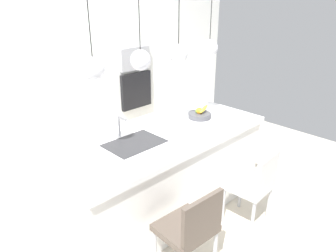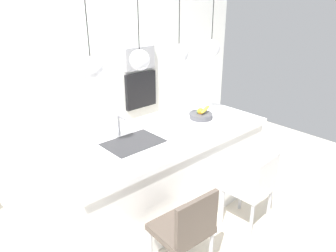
# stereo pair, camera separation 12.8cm
# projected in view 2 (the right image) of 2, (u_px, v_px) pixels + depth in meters

# --- Properties ---
(floor) EXTENTS (6.60, 6.60, 0.00)m
(floor) POSITION_uv_depth(u_px,v_px,m) (162.00, 207.00, 3.73)
(floor) COLOR beige
(floor) RESTS_ON ground
(back_wall) EXTENTS (6.00, 0.10, 2.60)m
(back_wall) POSITION_uv_depth(u_px,v_px,m) (81.00, 73.00, 4.36)
(back_wall) COLOR white
(back_wall) RESTS_ON ground
(kitchen_island) EXTENTS (2.39, 1.04, 0.95)m
(kitchen_island) POSITION_uv_depth(u_px,v_px,m) (161.00, 172.00, 3.55)
(kitchen_island) COLOR white
(kitchen_island) RESTS_ON ground
(sink_basin) EXTENTS (0.56, 0.40, 0.02)m
(sink_basin) POSITION_uv_depth(u_px,v_px,m) (133.00, 143.00, 3.14)
(sink_basin) COLOR #2D2D30
(sink_basin) RESTS_ON kitchen_island
(faucet) EXTENTS (0.02, 0.17, 0.22)m
(faucet) POSITION_uv_depth(u_px,v_px,m) (120.00, 123.00, 3.23)
(faucet) COLOR silver
(faucet) RESTS_ON kitchen_island
(fruit_bowl) EXTENTS (0.27, 0.27, 0.15)m
(fruit_bowl) POSITION_uv_depth(u_px,v_px,m) (201.00, 115.00, 3.74)
(fruit_bowl) COLOR #4C4C51
(fruit_bowl) RESTS_ON kitchen_island
(microwave) EXTENTS (0.54, 0.08, 0.34)m
(microwave) POSITION_uv_depth(u_px,v_px,m) (139.00, 58.00, 4.86)
(microwave) COLOR #9E9EA3
(microwave) RESTS_ON back_wall
(oven) EXTENTS (0.56, 0.08, 0.56)m
(oven) POSITION_uv_depth(u_px,v_px,m) (140.00, 90.00, 5.05)
(oven) COLOR black
(oven) RESTS_ON back_wall
(chair_near) EXTENTS (0.48, 0.44, 0.87)m
(chair_near) POSITION_uv_depth(u_px,v_px,m) (186.00, 228.00, 2.65)
(chair_near) COLOR brown
(chair_near) RESTS_ON ground
(chair_middle) EXTENTS (0.43, 0.43, 0.85)m
(chair_middle) POSITION_uv_depth(u_px,v_px,m) (253.00, 186.00, 3.26)
(chair_middle) COLOR silver
(chair_middle) RESTS_ON ground
(pendant_light_left) EXTENTS (0.19, 0.19, 0.79)m
(pendant_light_left) POSITION_uv_depth(u_px,v_px,m) (91.00, 68.00, 2.60)
(pendant_light_left) COLOR silver
(pendant_light_center_left) EXTENTS (0.19, 0.19, 0.79)m
(pendant_light_center_left) POSITION_uv_depth(u_px,v_px,m) (140.00, 60.00, 2.90)
(pendant_light_center_left) COLOR silver
(pendant_light_center_right) EXTENTS (0.19, 0.19, 0.79)m
(pendant_light_center_right) POSITION_uv_depth(u_px,v_px,m) (179.00, 53.00, 3.21)
(pendant_light_center_right) COLOR silver
(pendant_light_right) EXTENTS (0.19, 0.19, 0.79)m
(pendant_light_right) POSITION_uv_depth(u_px,v_px,m) (211.00, 48.00, 3.52)
(pendant_light_right) COLOR silver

